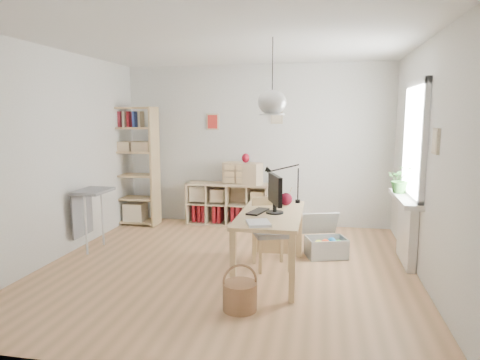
% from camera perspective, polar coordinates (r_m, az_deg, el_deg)
% --- Properties ---
extents(ground, '(4.50, 4.50, 0.00)m').
position_cam_1_polar(ground, '(5.39, -1.68, -11.55)').
color(ground, tan).
rests_on(ground, ground).
extents(room_shell, '(4.50, 4.50, 4.50)m').
position_cam_1_polar(room_shell, '(4.82, 4.31, 10.29)').
color(room_shell, white).
rests_on(room_shell, ground).
extents(window_unit, '(0.07, 1.16, 1.46)m').
position_cam_1_polar(window_unit, '(5.66, 22.35, 4.85)').
color(window_unit, white).
rests_on(window_unit, ground).
extents(radiator, '(0.10, 0.80, 0.80)m').
position_cam_1_polar(radiator, '(5.83, 21.37, -6.49)').
color(radiator, white).
rests_on(radiator, ground).
extents(windowsill, '(0.22, 1.20, 0.06)m').
position_cam_1_polar(windowsill, '(5.72, 21.11, -2.32)').
color(windowsill, white).
rests_on(windowsill, radiator).
extents(desk, '(0.70, 1.50, 0.75)m').
position_cam_1_polar(desk, '(4.97, 4.13, -5.40)').
color(desk, '#DFB780').
rests_on(desk, ground).
extents(cube_shelf, '(1.40, 0.38, 0.72)m').
position_cam_1_polar(cube_shelf, '(7.36, -1.74, -3.63)').
color(cube_shelf, '#CBAF86').
rests_on(cube_shelf, ground).
extents(tall_bookshelf, '(0.80, 0.38, 2.00)m').
position_cam_1_polar(tall_bookshelf, '(7.48, -14.04, 2.44)').
color(tall_bookshelf, '#DFB780').
rests_on(tall_bookshelf, ground).
extents(side_table, '(0.40, 0.55, 0.85)m').
position_cam_1_polar(side_table, '(6.27, -19.49, -2.83)').
color(side_table, gray).
rests_on(side_table, ground).
extents(chair, '(0.54, 0.54, 0.86)m').
position_cam_1_polar(chair, '(5.29, 4.08, -6.41)').
color(chair, gray).
rests_on(chair, ground).
extents(wicker_basket, '(0.33, 0.33, 0.46)m').
position_cam_1_polar(wicker_basket, '(4.25, -0.01, -15.09)').
color(wicker_basket, '#8E6240').
rests_on(wicker_basket, ground).
extents(storage_chest, '(0.66, 0.70, 0.54)m').
position_cam_1_polar(storage_chest, '(5.87, 11.33, -8.22)').
color(storage_chest, '#B2B2AE').
rests_on(storage_chest, ground).
extents(monitor, '(0.21, 0.49, 0.44)m').
position_cam_1_polar(monitor, '(4.87, 4.68, -1.58)').
color(monitor, black).
rests_on(monitor, desk).
extents(keyboard, '(0.23, 0.40, 0.02)m').
position_cam_1_polar(keyboard, '(4.95, 2.39, -4.21)').
color(keyboard, black).
rests_on(keyboard, desk).
extents(task_lamp, '(0.45, 0.16, 0.48)m').
position_cam_1_polar(task_lamp, '(5.42, 5.43, 0.26)').
color(task_lamp, black).
rests_on(task_lamp, desk).
extents(yarn_ball, '(0.16, 0.16, 0.16)m').
position_cam_1_polar(yarn_ball, '(5.35, 6.16, -2.55)').
color(yarn_ball, '#4F0A17').
rests_on(yarn_ball, desk).
extents(paper_tray, '(0.30, 0.34, 0.03)m').
position_cam_1_polar(paper_tray, '(4.41, 2.47, -5.75)').
color(paper_tray, white).
rests_on(paper_tray, desk).
extents(drawer_chest, '(0.68, 0.44, 0.36)m').
position_cam_1_polar(drawer_chest, '(7.16, 0.36, 0.91)').
color(drawer_chest, '#CBAF86').
rests_on(drawer_chest, cube_shelf).
extents(red_vase, '(0.13, 0.13, 0.16)m').
position_cam_1_polar(red_vase, '(7.12, 0.75, 2.95)').
color(red_vase, maroon).
rests_on(red_vase, drawer_chest).
extents(potted_plant, '(0.35, 0.31, 0.36)m').
position_cam_1_polar(potted_plant, '(5.90, 20.66, 0.08)').
color(potted_plant, '#2E6726').
rests_on(potted_plant, windowsill).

